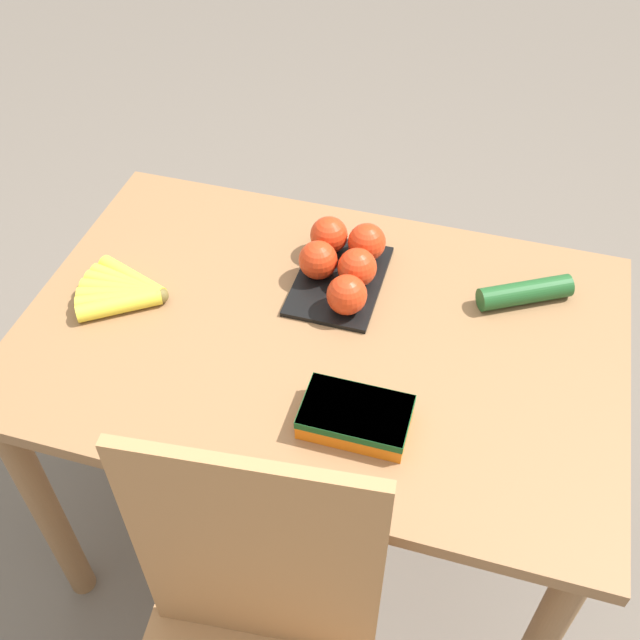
{
  "coord_description": "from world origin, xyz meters",
  "views": [
    {
      "loc": [
        -0.28,
        0.96,
        1.82
      ],
      "look_at": [
        0.0,
        0.0,
        0.78
      ],
      "focal_mm": 42.0,
      "sensor_mm": 36.0,
      "label": 1
    }
  ],
  "objects_px": {
    "banana_bunch": "(124,291)",
    "cucumber_near": "(525,292)",
    "tomato_pack": "(343,262)",
    "carrot_bag": "(356,415)"
  },
  "relations": [
    {
      "from": "banana_bunch",
      "to": "cucumber_near",
      "type": "height_order",
      "value": "cucumber_near"
    },
    {
      "from": "cucumber_near",
      "to": "tomato_pack",
      "type": "bearing_deg",
      "value": 5.64
    },
    {
      "from": "banana_bunch",
      "to": "cucumber_near",
      "type": "xyz_separation_m",
      "value": [
        -0.78,
        -0.22,
        0.01
      ]
    },
    {
      "from": "tomato_pack",
      "to": "carrot_bag",
      "type": "relative_size",
      "value": 1.38
    },
    {
      "from": "carrot_bag",
      "to": "cucumber_near",
      "type": "xyz_separation_m",
      "value": [
        -0.25,
        -0.39,
        -0.0
      ]
    },
    {
      "from": "banana_bunch",
      "to": "tomato_pack",
      "type": "xyz_separation_m",
      "value": [
        -0.41,
        -0.18,
        0.03
      ]
    },
    {
      "from": "tomato_pack",
      "to": "carrot_bag",
      "type": "distance_m",
      "value": 0.38
    },
    {
      "from": "carrot_bag",
      "to": "cucumber_near",
      "type": "height_order",
      "value": "cucumber_near"
    },
    {
      "from": "tomato_pack",
      "to": "cucumber_near",
      "type": "distance_m",
      "value": 0.37
    },
    {
      "from": "banana_bunch",
      "to": "cucumber_near",
      "type": "relative_size",
      "value": 0.96
    }
  ]
}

